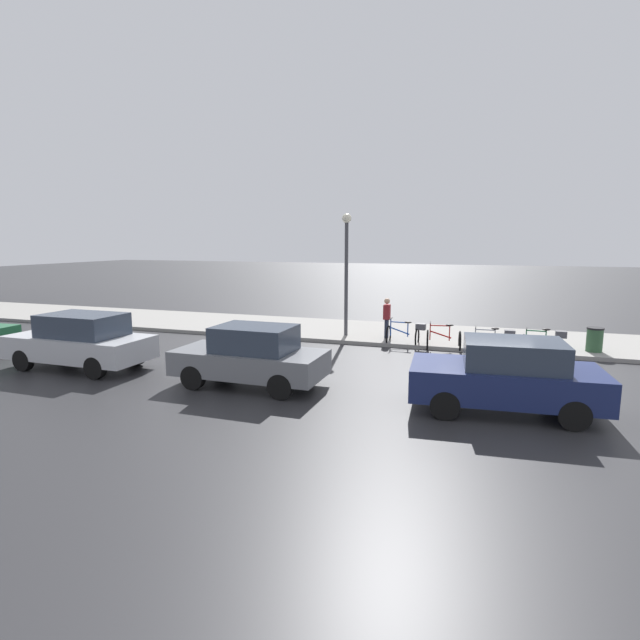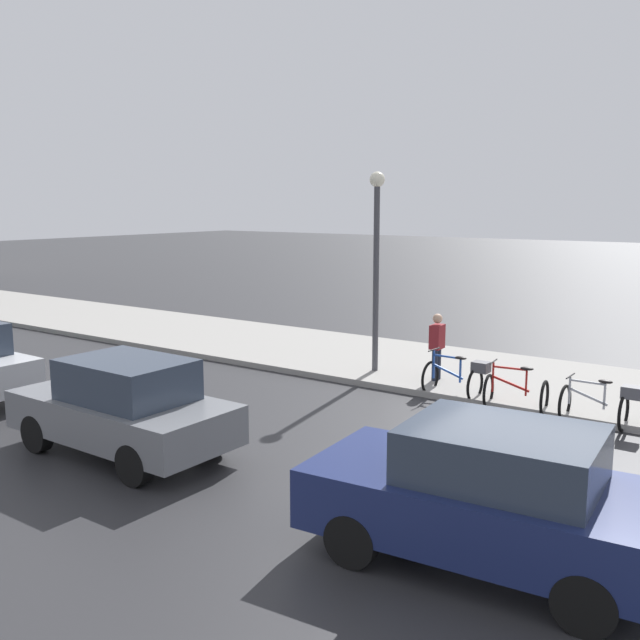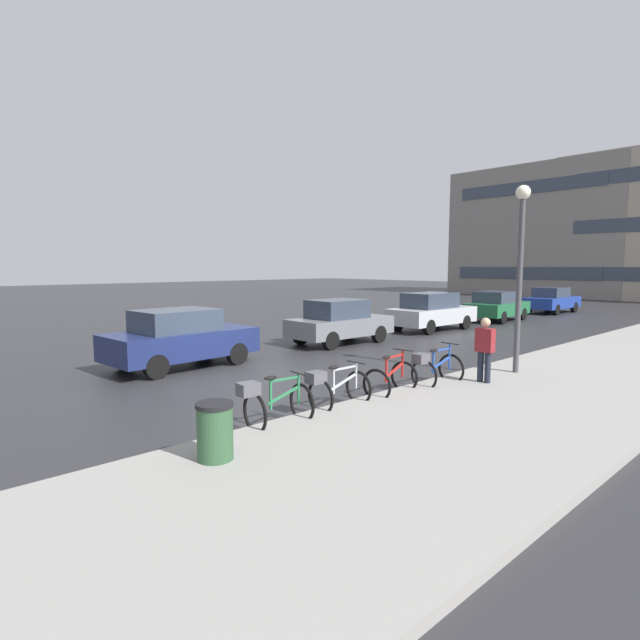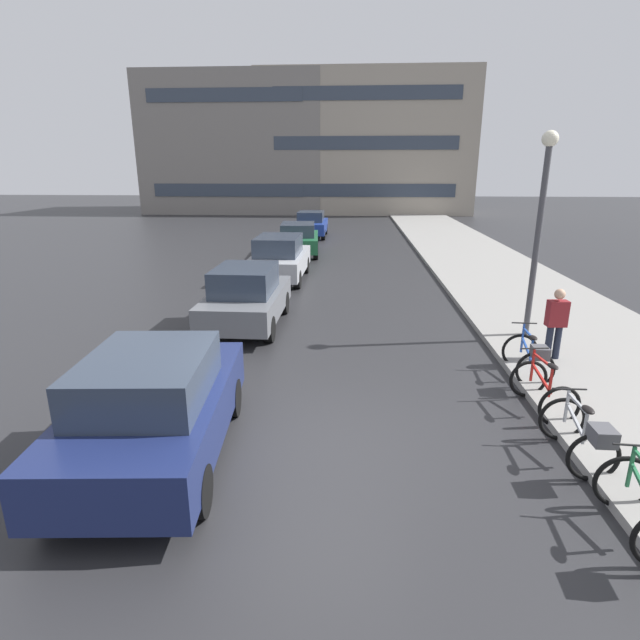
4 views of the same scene
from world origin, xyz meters
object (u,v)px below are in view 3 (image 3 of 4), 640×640
Objects in this scene: bicycle_nearest at (272,402)px; bicycle_farthest at (434,368)px; car_navy at (180,338)px; trash_bin at (215,436)px; car_silver at (431,311)px; car_green at (497,306)px; car_blue at (552,300)px; pedestrian at (485,349)px; streetlamp at (520,257)px; bicycle_second at (335,387)px; car_grey at (339,322)px; bicycle_third at (391,379)px.

bicycle_nearest is 0.97× the size of bicycle_farthest.
trash_bin is (6.87, -2.99, -0.35)m from car_navy.
car_silver is 5.65m from car_green.
trash_bin is (6.82, -15.03, -0.36)m from car_silver.
pedestrian is at bearing -71.33° from car_blue.
bicycle_nearest is at bearing -97.73° from streetlamp.
bicycle_second is 8.58m from car_grey.
bicycle_nearest reaches higher than bicycle_second.
car_silver reaches higher than car_green.
bicycle_third is at bearing 90.04° from bicycle_nearest.
car_green is at bearing 112.93° from bicycle_farthest.
car_grey is 11.35m from car_green.
pedestrian is at bearing -48.64° from car_silver.
car_grey is 0.93× the size of car_blue.
bicycle_third is at bearing -98.79° from bicycle_farthest.
bicycle_second is 0.33× the size of car_green.
car_green is 14.00m from streetlamp.
car_navy is (-6.07, -1.87, 0.43)m from bicycle_third.
car_grey is at bearing 143.72° from bicycle_third.
streetlamp reaches higher than trash_bin.
car_silver is 2.62× the size of pedestrian.
bicycle_third is 0.29× the size of car_green.
bicycle_farthest is at bearing -26.50° from car_grey.
car_navy is (-6.08, 1.37, 0.33)m from bicycle_nearest.
pedestrian is at bearing 66.24° from bicycle_third.
bicycle_farthest is 15.72m from car_green.
trash_bin is at bearing -23.53° from car_navy.
car_blue is 28.04m from trash_bin.
car_blue reaches higher than car_green.
car_grey is at bearing 162.35° from pedestrian.
bicycle_third is 2.48m from pedestrian.
car_green is at bearing 89.50° from car_navy.
bicycle_second is 0.99× the size of bicycle_farthest.
pedestrian is (7.05, 4.09, 0.11)m from car_navy.
bicycle_second is 0.33× the size of car_navy.
bicycle_farthest is 0.32× the size of car_silver.
bicycle_third reaches higher than bicycle_nearest.
trash_bin is (0.80, -1.62, -0.01)m from bicycle_nearest.
bicycle_farthest is 0.32× the size of car_blue.
pedestrian reaches higher than bicycle_second.
car_grey reaches higher than bicycle_second.
car_silver reaches higher than bicycle_second.
streetlamp reaches higher than car_navy.
car_silver reaches higher than car_navy.
bicycle_farthest is 0.33× the size of car_navy.
car_blue is (0.24, 24.25, -0.05)m from car_navy.
car_green is 2.53× the size of pedestrian.
car_silver is (0.06, 12.03, 0.01)m from car_navy.
bicycle_second is 4.04m from pedestrian.
bicycle_nearest is 0.34× the size of car_grey.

